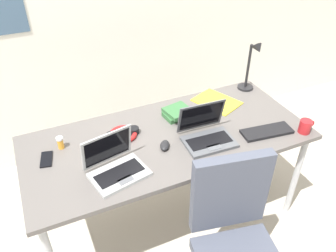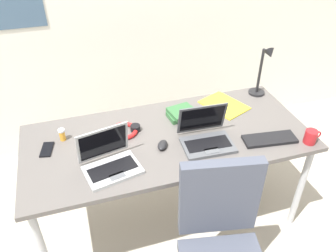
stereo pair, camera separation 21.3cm
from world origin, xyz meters
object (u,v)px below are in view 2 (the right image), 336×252
at_px(cell_phone, 47,149).
at_px(book_stack, 182,113).
at_px(external_keyboard, 270,139).
at_px(paper_folder_far_corner, 224,105).
at_px(coffee_mug, 311,137).
at_px(laptop_front_left, 206,137).
at_px(pill_bottle, 62,135).
at_px(laptop_near_lamp, 110,161).
at_px(computer_mouse, 162,145).
at_px(desk_lamp, 263,72).
at_px(headphones, 124,131).

height_order(cell_phone, book_stack, book_stack).
height_order(external_keyboard, book_stack, book_stack).
bearing_deg(cell_phone, paper_folder_far_corner, 18.73).
bearing_deg(cell_phone, coffee_mug, -2.39).
relative_size(laptop_front_left, external_keyboard, 0.97).
bearing_deg(pill_bottle, laptop_near_lamp, -54.99).
bearing_deg(pill_bottle, computer_mouse, -24.14).
bearing_deg(desk_lamp, cell_phone, -172.98).
relative_size(laptop_front_left, coffee_mug, 2.83).
distance_m(laptop_front_left, pill_bottle, 0.89).
relative_size(headphones, pill_bottle, 2.71).
relative_size(laptop_near_lamp, headphones, 1.61).
relative_size(desk_lamp, book_stack, 1.89).
height_order(desk_lamp, laptop_near_lamp, desk_lamp).
bearing_deg(laptop_near_lamp, coffee_mug, -6.63).
xyz_separation_m(laptop_front_left, headphones, (-0.46, 0.25, -0.03)).
relative_size(external_keyboard, coffee_mug, 2.92).
distance_m(pill_bottle, coffee_mug, 1.53).
xyz_separation_m(desk_lamp, headphones, (-1.06, -0.16, -0.18)).
relative_size(laptop_near_lamp, computer_mouse, 3.59).
bearing_deg(cell_phone, computer_mouse, -2.81).
height_order(pill_bottle, coffee_mug, coffee_mug).
bearing_deg(cell_phone, desk_lamp, 19.35).
bearing_deg(computer_mouse, paper_folder_far_corner, 60.42).
bearing_deg(laptop_front_left, book_stack, 98.45).
distance_m(computer_mouse, coffee_mug, 0.91).
distance_m(cell_phone, pill_bottle, 0.13).
relative_size(cell_phone, paper_folder_far_corner, 0.44).
distance_m(external_keyboard, book_stack, 0.59).
bearing_deg(cell_phone, headphones, 16.37).
xyz_separation_m(desk_lamp, book_stack, (-0.64, -0.10, -0.17)).
bearing_deg(laptop_front_left, cell_phone, 166.94).
xyz_separation_m(computer_mouse, pill_bottle, (-0.57, 0.26, 0.02)).
xyz_separation_m(paper_folder_far_corner, coffee_mug, (0.32, -0.55, 0.04)).
relative_size(external_keyboard, headphones, 1.54).
xyz_separation_m(external_keyboard, cell_phone, (-1.33, 0.32, -0.01)).
bearing_deg(pill_bottle, paper_folder_far_corner, 3.21).
height_order(laptop_near_lamp, paper_folder_far_corner, laptop_near_lamp).
distance_m(laptop_front_left, coffee_mug, 0.64).
bearing_deg(book_stack, headphones, -172.52).
bearing_deg(paper_folder_far_corner, laptop_near_lamp, -155.57).
bearing_deg(computer_mouse, laptop_near_lamp, -135.00).
height_order(desk_lamp, headphones, desk_lamp).
bearing_deg(paper_folder_far_corner, external_keyboard, -77.79).
height_order(computer_mouse, headphones, headphones).
bearing_deg(coffee_mug, laptop_front_left, 162.79).
relative_size(paper_folder_far_corner, coffee_mug, 2.74).
distance_m(laptop_near_lamp, book_stack, 0.66).
bearing_deg(computer_mouse, external_keyboard, 19.00).
height_order(desk_lamp, cell_phone, desk_lamp).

